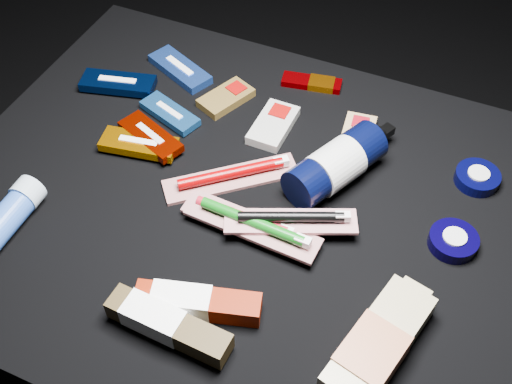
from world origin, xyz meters
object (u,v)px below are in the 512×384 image
at_px(bodywash_bottle, 377,346).
at_px(toothpaste_carton_red, 192,302).
at_px(lotion_bottle, 336,164).
at_px(deodorant_stick, 12,212).

relative_size(bodywash_bottle, toothpaste_carton_red, 1.17).
xyz_separation_m(lotion_bottle, deodorant_stick, (-0.43, -0.28, -0.01)).
bearing_deg(lotion_bottle, bodywash_bottle, -35.87).
bearing_deg(lotion_bottle, toothpaste_carton_red, -83.30).
bearing_deg(deodorant_stick, toothpaste_carton_red, -5.29).
bearing_deg(toothpaste_carton_red, lotion_bottle, 55.75).
distance_m(lotion_bottle, toothpaste_carton_red, 0.33).
relative_size(lotion_bottle, toothpaste_carton_red, 1.25).
bearing_deg(bodywash_bottle, deodorant_stick, -165.07).
bearing_deg(deodorant_stick, lotion_bottle, 33.04).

